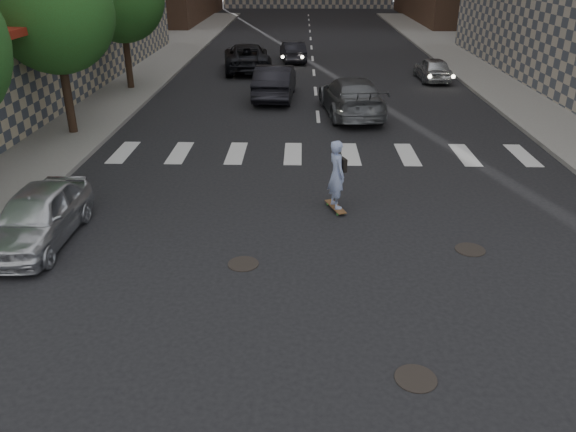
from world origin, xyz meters
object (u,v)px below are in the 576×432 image
skateboarder (337,174)px  traffic_car_c (247,57)px  traffic_car_d (433,69)px  tree_b (56,7)px  silver_sedan (38,216)px  traffic_car_a (275,82)px  traffic_car_e (293,52)px  traffic_car_b (351,96)px

skateboarder → traffic_car_c: size_ratio=0.35×
traffic_car_d → tree_b: bearing=32.2°
skateboarder → traffic_car_c: bearing=81.9°
silver_sedan → traffic_car_a: 15.94m
tree_b → skateboarder: bearing=-35.4°
traffic_car_e → tree_b: bearing=56.0°
skateboarder → silver_sedan: bearing=175.7°
tree_b → traffic_car_c: size_ratio=1.16×
silver_sedan → traffic_car_d: bearing=55.5°
traffic_car_c → traffic_car_d: (10.51, -2.65, -0.15)m
skateboarder → tree_b: bearing=124.6°
traffic_car_d → traffic_car_e: (-7.80, 5.92, -0.00)m
silver_sedan → skateboarder: bearing=15.7°
traffic_car_e → silver_sedan: bearing=69.5°
silver_sedan → traffic_car_b: (8.43, 12.16, 0.13)m
silver_sedan → traffic_car_e: 26.18m
traffic_car_a → traffic_car_c: (-2.01, 7.15, -0.02)m
silver_sedan → traffic_car_e: size_ratio=1.02×
traffic_car_c → tree_b: bearing=60.3°
skateboarder → traffic_car_b: skateboarder is taller
skateboarder → traffic_car_c: (-4.25, 20.25, -0.24)m
traffic_car_a → traffic_car_c: size_ratio=0.86×
tree_b → silver_sedan: bearing=-74.6°
tree_b → skateboarder: 12.43m
tree_b → silver_sedan: (2.45, -8.92, -3.97)m
traffic_car_b → skateboarder: bearing=77.1°
traffic_car_b → traffic_car_c: traffic_car_b is taller
traffic_car_c → traffic_car_e: 4.25m
silver_sedan → traffic_car_d: size_ratio=1.05×
traffic_car_b → traffic_car_d: (5.07, 7.47, -0.16)m
traffic_car_c → traffic_car_b: bearing=110.7°
skateboarder → silver_sedan: skateboarder is taller
traffic_car_b → traffic_car_e: traffic_car_b is taller
tree_b → traffic_car_a: 10.44m
traffic_car_a → traffic_car_d: (8.50, 4.49, -0.17)m
traffic_car_d → traffic_car_e: 9.79m
skateboarder → traffic_car_b: (1.19, 10.13, -0.23)m
silver_sedan → traffic_car_a: (5.00, 15.14, 0.14)m
traffic_car_c → traffic_car_d: size_ratio=1.51×
tree_b → traffic_car_d: tree_b is taller
tree_b → traffic_car_c: (5.45, 13.36, -3.85)m
traffic_car_b → traffic_car_e: bearing=-84.7°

